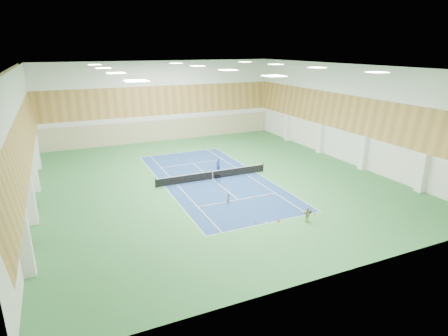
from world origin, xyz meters
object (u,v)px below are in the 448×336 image
Objects in this scene: child_apron at (307,215)px; ball_cart at (218,179)px; coach at (218,165)px; tennis_net at (213,174)px; child_court at (229,198)px.

child_apron reaches higher than ball_cart.
child_apron is 12.18m from ball_cart.
tennis_net is at bearing 35.21° from coach.
coach is at bearing 101.29° from child_apron.
child_apron is (4.34, -6.19, 0.16)m from child_court.
tennis_net is at bearing 91.93° from ball_cart.
tennis_net is 2.59m from coach.
tennis_net is 13.41m from child_apron.
child_apron reaches higher than child_court.
child_court is at bearing 54.94° from coach.
child_apron reaches higher than tennis_net.
coach is 1.62× the size of child_court.
tennis_net is 7.75× the size of coach.
child_court is at bearing -103.48° from ball_cart.
child_court is 1.21× the size of ball_cart.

